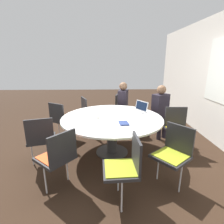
# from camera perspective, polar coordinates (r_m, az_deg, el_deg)

# --- Properties ---
(ground_plane) EXTENTS (16.00, 16.00, 0.00)m
(ground_plane) POSITION_cam_1_polar(r_m,az_deg,el_deg) (3.56, 0.00, -12.92)
(ground_plane) COLOR black
(conference_table) EXTENTS (1.88, 1.88, 0.73)m
(conference_table) POSITION_cam_1_polar(r_m,az_deg,el_deg) (3.30, 0.00, -3.66)
(conference_table) COLOR #333333
(conference_table) RESTS_ON ground_plane
(chair_0) EXTENTS (0.59, 0.60, 0.88)m
(chair_0) POSITION_cam_1_polar(r_m,az_deg,el_deg) (4.38, 16.68, -0.34)
(chair_0) COLOR #262628
(chair_0) RESTS_ON ground_plane
(chair_1) EXTENTS (0.53, 0.52, 0.88)m
(chair_1) POSITION_cam_1_polar(r_m,az_deg,el_deg) (4.80, 3.20, 1.74)
(chair_1) COLOR #262628
(chair_1) RESTS_ON ground_plane
(chair_2) EXTENTS (0.57, 0.56, 0.88)m
(chair_2) POSITION_cam_1_polar(r_m,az_deg,el_deg) (4.43, -7.45, 0.39)
(chair_2) COLOR #262628
(chair_2) RESTS_ON ground_plane
(chair_3) EXTENTS (0.59, 0.60, 0.88)m
(chair_3) POSITION_cam_1_polar(r_m,az_deg,el_deg) (4.02, -16.21, -1.78)
(chair_3) COLOR #262628
(chair_3) RESTS_ON ground_plane
(chair_4) EXTENTS (0.52, 0.54, 0.88)m
(chair_4) POSITION_cam_1_polar(r_m,az_deg,el_deg) (3.15, -22.15, -7.42)
(chair_4) COLOR #262628
(chair_4) RESTS_ON ground_plane
(chair_5) EXTENTS (0.61, 0.60, 0.88)m
(chair_5) POSITION_cam_1_polar(r_m,az_deg,el_deg) (2.51, -17.31, -13.16)
(chair_5) COLOR #262628
(chair_5) RESTS_ON ground_plane
(chair_6) EXTENTS (0.46, 0.44, 0.88)m
(chair_6) POSITION_cam_1_polar(r_m,az_deg,el_deg) (2.22, 4.48, -16.56)
(chair_6) COLOR #262628
(chair_6) RESTS_ON ground_plane
(chair_7) EXTENTS (0.61, 0.60, 0.88)m
(chair_7) POSITION_cam_1_polar(r_m,az_deg,el_deg) (2.64, 19.42, -11.83)
(chair_7) COLOR #262628
(chair_7) RESTS_ON ground_plane
(chair_8) EXTENTS (0.44, 0.46, 0.88)m
(chair_8) POSITION_cam_1_polar(r_m,az_deg,el_deg) (3.60, 20.51, -4.32)
(chair_8) COLOR #262628
(chair_8) RESTS_ON ground_plane
(person_0) EXTENTS (0.38, 0.42, 1.23)m
(person_0) POSITION_cam_1_polar(r_m,az_deg,el_deg) (4.10, 15.61, 1.39)
(person_0) COLOR #231E28
(person_0) RESTS_ON ground_plane
(person_1) EXTENTS (0.40, 0.32, 1.23)m
(person_1) POSITION_cam_1_polar(r_m,az_deg,el_deg) (4.51, 3.79, 3.27)
(person_1) COLOR #231E28
(person_1) RESTS_ON ground_plane
(laptop) EXTENTS (0.41, 0.38, 0.21)m
(laptop) POSITION_cam_1_polar(r_m,az_deg,el_deg) (3.65, 8.92, 0.97)
(laptop) COLOR silver
(laptop) RESTS_ON conference_table
(spiral_notebook) EXTENTS (0.23, 0.17, 0.02)m
(spiral_notebook) POSITION_cam_1_polar(r_m,az_deg,el_deg) (2.93, 3.86, -3.65)
(spiral_notebook) COLOR navy
(spiral_notebook) RESTS_ON conference_table
(coffee_cup) EXTENTS (0.07, 0.07, 0.09)m
(coffee_cup) POSITION_cam_1_polar(r_m,az_deg,el_deg) (3.22, -4.89, -1.12)
(coffee_cup) COLOR white
(coffee_cup) RESTS_ON conference_table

